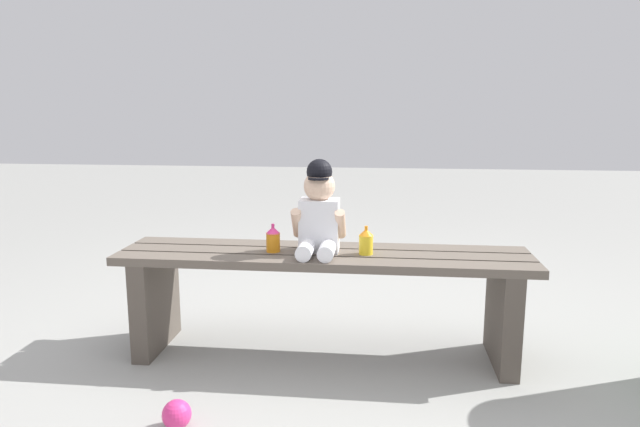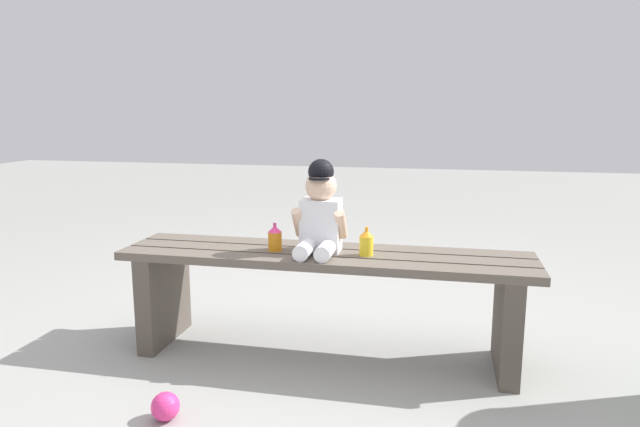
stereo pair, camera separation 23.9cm
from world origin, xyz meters
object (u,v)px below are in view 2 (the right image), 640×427
(park_bench, at_px, (325,284))
(sippy_cup_right, at_px, (366,242))
(child_figure, at_px, (320,212))
(toy_ball, at_px, (165,406))
(sippy_cup_left, at_px, (275,238))

(park_bench, relative_size, sippy_cup_right, 14.46)
(child_figure, distance_m, toy_ball, 0.98)
(sippy_cup_left, height_order, sippy_cup_right, same)
(sippy_cup_left, bearing_deg, sippy_cup_right, 0.00)
(park_bench, xyz_separation_m, sippy_cup_right, (0.18, -0.02, 0.21))
(park_bench, xyz_separation_m, toy_ball, (-0.44, -0.65, -0.28))
(child_figure, height_order, toy_ball, child_figure)
(park_bench, distance_m, child_figure, 0.32)
(child_figure, height_order, sippy_cup_left, child_figure)
(park_bench, height_order, toy_ball, park_bench)
(sippy_cup_right, distance_m, toy_ball, 1.01)
(park_bench, distance_m, sippy_cup_right, 0.28)
(sippy_cup_left, relative_size, sippy_cup_right, 1.00)
(sippy_cup_left, bearing_deg, child_figure, 5.21)
(child_figure, xyz_separation_m, sippy_cup_left, (-0.20, -0.02, -0.12))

